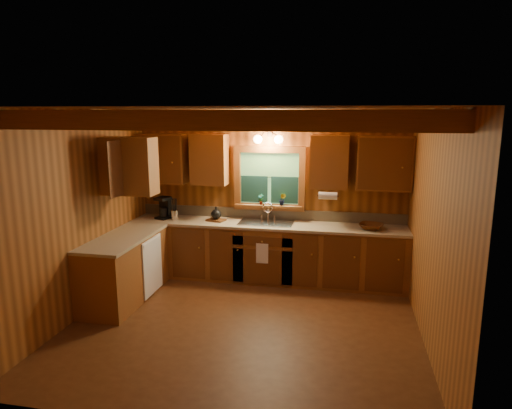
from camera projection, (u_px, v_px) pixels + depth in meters
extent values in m
plane|color=#532D14|center=(243.00, 325.00, 5.52)|extent=(4.20, 4.20, 0.00)
plane|color=brown|center=(242.00, 108.00, 5.00)|extent=(4.20, 4.20, 0.00)
plane|color=brown|center=(270.00, 194.00, 7.08)|extent=(4.20, 0.00, 4.20)
plane|color=brown|center=(187.00, 281.00, 3.43)|extent=(4.20, 0.00, 4.20)
plane|color=brown|center=(80.00, 214.00, 5.66)|extent=(0.00, 3.80, 3.80)
plane|color=brown|center=(432.00, 231.00, 4.86)|extent=(0.00, 3.80, 3.80)
cube|color=brown|center=(211.00, 120.00, 3.87)|extent=(4.20, 0.14, 0.18)
cube|color=brown|center=(233.00, 119.00, 4.64)|extent=(4.20, 0.14, 0.18)
cube|color=brown|center=(250.00, 118.00, 5.40)|extent=(4.20, 0.14, 0.18)
cube|color=brown|center=(262.00, 117.00, 6.17)|extent=(4.20, 0.14, 0.18)
cube|color=brown|center=(266.00, 253.00, 6.96)|extent=(4.20, 0.62, 0.86)
cube|color=brown|center=(125.00, 269.00, 6.24)|extent=(0.62, 1.60, 0.86)
cube|color=tan|center=(266.00, 224.00, 6.87)|extent=(4.20, 0.66, 0.04)
cube|color=tan|center=(124.00, 238.00, 6.14)|extent=(0.64, 1.60, 0.04)
cube|color=tan|center=(269.00, 214.00, 7.13)|extent=(4.20, 0.02, 0.16)
cube|color=white|center=(152.00, 266.00, 6.37)|extent=(0.02, 0.60, 0.80)
cube|color=brown|center=(162.00, 159.00, 7.14)|extent=(0.78, 0.34, 0.78)
cube|color=brown|center=(210.00, 160.00, 6.99)|extent=(0.55, 0.34, 0.78)
cube|color=brown|center=(329.00, 162.00, 6.64)|extent=(0.55, 0.34, 0.78)
cube|color=brown|center=(384.00, 163.00, 6.49)|extent=(0.78, 0.34, 0.78)
cube|color=brown|center=(116.00, 166.00, 6.17)|extent=(0.34, 1.10, 0.78)
cube|color=brown|center=(269.00, 149.00, 6.91)|extent=(1.12, 0.08, 0.10)
cube|color=brown|center=(269.00, 207.00, 7.09)|extent=(1.12, 0.08, 0.10)
cube|color=brown|center=(237.00, 178.00, 7.09)|extent=(0.10, 0.08, 0.80)
cube|color=brown|center=(302.00, 179.00, 6.90)|extent=(0.10, 0.08, 0.80)
cube|color=#4A8136|center=(270.00, 178.00, 7.03)|extent=(0.92, 0.01, 0.80)
cube|color=#113230|center=(254.00, 189.00, 7.09)|extent=(0.42, 0.02, 0.42)
cube|color=#113230|center=(285.00, 190.00, 6.99)|extent=(0.42, 0.02, 0.42)
cylinder|color=black|center=(269.00, 177.00, 7.00)|extent=(0.92, 0.01, 0.01)
cube|color=brown|center=(269.00, 206.00, 7.04)|extent=(1.06, 0.14, 0.04)
cylinder|color=black|center=(270.00, 134.00, 6.86)|extent=(0.08, 0.03, 0.08)
cylinder|color=black|center=(262.00, 134.00, 6.82)|extent=(0.09, 0.17, 0.08)
cylinder|color=black|center=(275.00, 135.00, 6.78)|extent=(0.09, 0.17, 0.08)
sphere|color=#FFE0A5|center=(258.00, 139.00, 6.79)|extent=(0.13, 0.13, 0.13)
sphere|color=#FFE0A5|center=(279.00, 139.00, 6.73)|extent=(0.13, 0.13, 0.13)
cylinder|color=white|center=(328.00, 196.00, 6.54)|extent=(0.27, 0.11, 0.11)
cube|color=white|center=(262.00, 253.00, 6.63)|extent=(0.18, 0.01, 0.30)
cube|color=silver|center=(266.00, 223.00, 6.87)|extent=(0.82, 0.48, 0.02)
cube|color=#262628|center=(254.00, 226.00, 6.92)|extent=(0.34, 0.40, 0.14)
cube|color=#262628|center=(278.00, 227.00, 6.85)|extent=(0.34, 0.40, 0.14)
cylinder|color=silver|center=(268.00, 213.00, 7.03)|extent=(0.04, 0.04, 0.22)
torus|color=silver|center=(268.00, 207.00, 6.95)|extent=(0.16, 0.02, 0.16)
cube|color=black|center=(164.00, 217.00, 7.17)|extent=(0.19, 0.24, 0.03)
cube|color=black|center=(165.00, 206.00, 7.21)|extent=(0.19, 0.09, 0.32)
cube|color=black|center=(163.00, 199.00, 7.09)|extent=(0.19, 0.22, 0.04)
cylinder|color=black|center=(163.00, 212.00, 7.13)|extent=(0.12, 0.12, 0.14)
cylinder|color=silver|center=(174.00, 215.00, 7.10)|extent=(0.12, 0.12, 0.15)
cylinder|color=black|center=(173.00, 205.00, 7.06)|extent=(0.03, 0.04, 0.22)
cylinder|color=black|center=(174.00, 205.00, 7.07)|extent=(0.01, 0.01, 0.22)
cylinder|color=black|center=(175.00, 205.00, 7.07)|extent=(0.03, 0.04, 0.22)
cylinder|color=black|center=(176.00, 205.00, 7.08)|extent=(0.04, 0.06, 0.22)
cube|color=#582E12|center=(216.00, 220.00, 7.02)|extent=(0.31, 0.26, 0.02)
sphere|color=black|center=(216.00, 214.00, 7.00)|extent=(0.16, 0.16, 0.16)
cylinder|color=black|center=(216.00, 208.00, 6.98)|extent=(0.03, 0.03, 0.04)
imported|color=#48230C|center=(371.00, 227.00, 6.50)|extent=(0.42, 0.42, 0.08)
imported|color=#582E12|center=(261.00, 199.00, 7.05)|extent=(0.10, 0.08, 0.17)
imported|color=#582E12|center=(282.00, 199.00, 6.98)|extent=(0.11, 0.10, 0.19)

